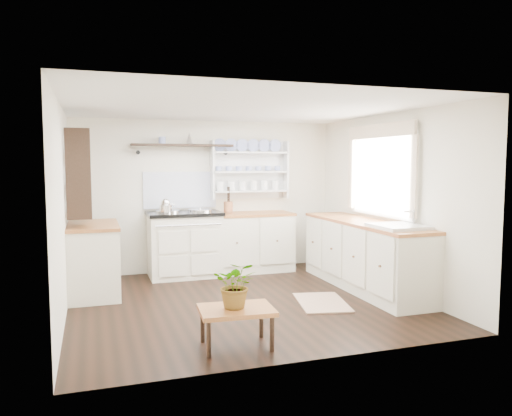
# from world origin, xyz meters

# --- Properties ---
(floor) EXTENTS (4.00, 3.80, 0.01)m
(floor) POSITION_xyz_m (0.00, 0.00, 0.00)
(floor) COLOR black
(floor) RESTS_ON ground
(wall_back) EXTENTS (4.00, 0.02, 2.30)m
(wall_back) POSITION_xyz_m (0.00, 1.90, 1.15)
(wall_back) COLOR #EDE5CD
(wall_back) RESTS_ON ground
(wall_right) EXTENTS (0.02, 3.80, 2.30)m
(wall_right) POSITION_xyz_m (2.00, 0.00, 1.15)
(wall_right) COLOR #EDE5CD
(wall_right) RESTS_ON ground
(wall_left) EXTENTS (0.02, 3.80, 2.30)m
(wall_left) POSITION_xyz_m (-2.00, 0.00, 1.15)
(wall_left) COLOR #EDE5CD
(wall_left) RESTS_ON ground
(ceiling) EXTENTS (4.00, 3.80, 0.01)m
(ceiling) POSITION_xyz_m (0.00, 0.00, 2.30)
(ceiling) COLOR white
(ceiling) RESTS_ON wall_back
(window) EXTENTS (0.08, 1.55, 1.22)m
(window) POSITION_xyz_m (1.95, 0.15, 1.56)
(window) COLOR white
(window) RESTS_ON wall_right
(aga_cooker) EXTENTS (1.06, 0.74, 0.98)m
(aga_cooker) POSITION_xyz_m (-0.43, 1.57, 0.48)
(aga_cooker) COLOR white
(aga_cooker) RESTS_ON floor
(back_cabinets) EXTENTS (1.27, 0.63, 0.90)m
(back_cabinets) POSITION_xyz_m (0.60, 1.60, 0.46)
(back_cabinets) COLOR beige
(back_cabinets) RESTS_ON floor
(right_cabinets) EXTENTS (0.62, 2.43, 0.90)m
(right_cabinets) POSITION_xyz_m (1.70, 0.10, 0.46)
(right_cabinets) COLOR beige
(right_cabinets) RESTS_ON floor
(belfast_sink) EXTENTS (0.55, 0.60, 0.45)m
(belfast_sink) POSITION_xyz_m (1.70, -0.65, 0.80)
(belfast_sink) COLOR white
(belfast_sink) RESTS_ON right_cabinets
(left_cabinets) EXTENTS (0.62, 1.13, 0.90)m
(left_cabinets) POSITION_xyz_m (-1.70, 0.90, 0.46)
(left_cabinets) COLOR beige
(left_cabinets) RESTS_ON floor
(plate_rack) EXTENTS (1.20, 0.22, 0.90)m
(plate_rack) POSITION_xyz_m (0.65, 1.86, 1.56)
(plate_rack) COLOR white
(plate_rack) RESTS_ON wall_back
(high_shelf) EXTENTS (1.50, 0.29, 0.16)m
(high_shelf) POSITION_xyz_m (-0.40, 1.78, 1.91)
(high_shelf) COLOR black
(high_shelf) RESTS_ON wall_back
(left_shelving) EXTENTS (0.28, 0.80, 1.05)m
(left_shelving) POSITION_xyz_m (-1.84, 0.90, 1.55)
(left_shelving) COLOR black
(left_shelving) RESTS_ON wall_left
(kettle) EXTENTS (0.18, 0.18, 0.22)m
(kettle) POSITION_xyz_m (-0.71, 1.45, 1.04)
(kettle) COLOR silver
(kettle) RESTS_ON aga_cooker
(utensil_crock) EXTENTS (0.14, 0.14, 0.16)m
(utensil_crock) POSITION_xyz_m (0.27, 1.68, 0.99)
(utensil_crock) COLOR #9D5F39
(utensil_crock) RESTS_ON back_cabinets
(center_table) EXTENTS (0.70, 0.52, 0.36)m
(center_table) POSITION_xyz_m (-0.49, -1.40, 0.31)
(center_table) COLOR brown
(center_table) RESTS_ON floor
(potted_plant) EXTENTS (0.49, 0.46, 0.43)m
(potted_plant) POSITION_xyz_m (-0.49, -1.40, 0.58)
(potted_plant) COLOR #3F7233
(potted_plant) RESTS_ON center_table
(floor_rug) EXTENTS (0.71, 0.95, 0.02)m
(floor_rug) POSITION_xyz_m (0.86, -0.36, 0.01)
(floor_rug) COLOR brown
(floor_rug) RESTS_ON floor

